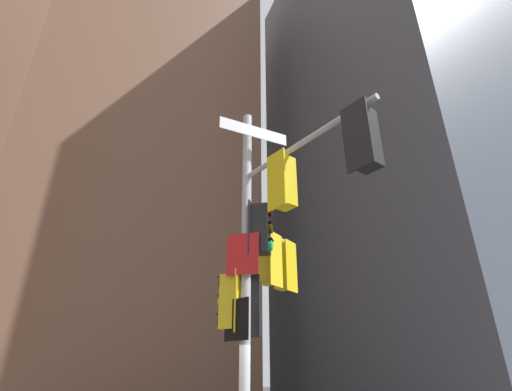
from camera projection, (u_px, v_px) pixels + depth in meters
name	position (u px, v px, depth m)	size (l,w,h in m)	color
building_tower_right	(421.00, 136.00, 28.21)	(17.44, 17.44, 36.21)	#4C5460
building_mid_block	(140.00, 137.00, 31.06)	(15.22, 15.22, 39.19)	brown
signal_pole_assembly	(268.00, 251.00, 7.28)	(2.30, 4.30, 7.45)	#B2B2B5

